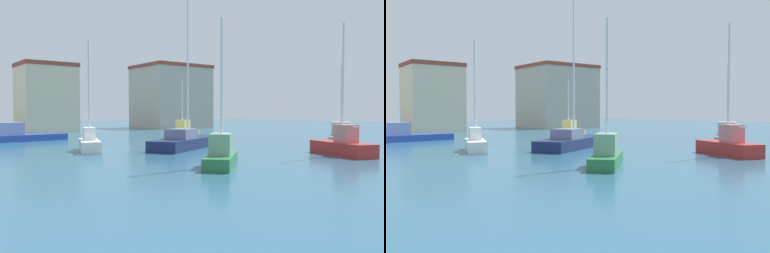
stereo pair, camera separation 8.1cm
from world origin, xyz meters
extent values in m
plane|color=#285670|center=(15.00, 20.00, 0.00)|extent=(160.00, 160.00, 0.00)
cube|color=gray|center=(32.35, 16.61, 0.25)|extent=(6.00, 4.38, 0.51)
cube|color=#ADB0B5|center=(32.08, 16.46, 1.07)|extent=(2.64, 2.30, 1.14)
cylinder|color=silver|center=(32.35, 16.61, 3.50)|extent=(0.12, 0.12, 6.00)
cube|color=#28703D|center=(13.70, 11.00, 0.28)|extent=(3.98, 3.72, 0.56)
cube|color=gray|center=(13.58, 10.89, 1.04)|extent=(1.80, 1.75, 0.97)
cylinder|color=silver|center=(13.70, 11.00, 3.69)|extent=(0.12, 0.12, 6.26)
cube|color=#233D93|center=(10.23, 33.30, 0.28)|extent=(8.50, 3.54, 0.56)
cube|color=#6E7DB1|center=(9.04, 33.16, 1.09)|extent=(3.41, 2.29, 1.06)
cube|color=#B22823|center=(22.34, 10.25, 0.38)|extent=(2.79, 4.52, 0.77)
cube|color=#C4716E|center=(22.23, 9.94, 1.27)|extent=(1.20, 1.36, 1.02)
cylinder|color=silver|center=(22.34, 10.25, 4.19)|extent=(0.12, 0.12, 6.85)
cylinder|color=silver|center=(22.08, 9.52, 1.67)|extent=(0.58, 1.44, 0.08)
cube|color=#19234C|center=(18.03, 19.34, 0.35)|extent=(8.00, 5.61, 0.71)
cube|color=slate|center=(17.18, 18.88, 1.04)|extent=(2.56, 2.36, 0.67)
cylinder|color=silver|center=(18.03, 19.34, 6.60)|extent=(0.12, 0.12, 11.79)
cube|color=white|center=(11.72, 21.34, 0.36)|extent=(2.49, 4.32, 0.72)
cube|color=silver|center=(11.77, 21.50, 1.12)|extent=(1.14, 1.57, 0.80)
cylinder|color=silver|center=(11.72, 21.34, 3.89)|extent=(0.12, 0.12, 6.34)
cube|color=gold|center=(24.65, 29.06, 0.35)|extent=(4.77, 2.98, 0.69)
cube|color=#DFCD77|center=(24.78, 29.11, 1.19)|extent=(1.47, 1.40, 1.00)
cylinder|color=silver|center=(24.65, 29.06, 3.19)|extent=(0.12, 0.12, 4.99)
cube|color=beige|center=(17.50, 48.01, 4.00)|extent=(6.36, 5.89, 8.00)
cube|color=brown|center=(17.50, 48.01, 8.25)|extent=(6.49, 6.00, 0.50)
cube|color=#B2A893|center=(37.33, 49.51, 4.60)|extent=(9.85, 9.18, 9.21)
cube|color=brown|center=(37.33, 49.51, 9.46)|extent=(10.05, 9.36, 0.50)
camera|label=1|loc=(1.38, -2.83, 2.53)|focal=37.64mm
camera|label=2|loc=(1.44, -2.88, 2.53)|focal=37.64mm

